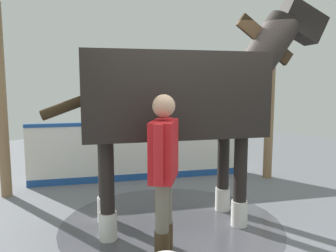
# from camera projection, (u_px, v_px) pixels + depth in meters

# --- Properties ---
(ground_plane) EXTENTS (16.00, 16.00, 0.02)m
(ground_plane) POSITION_uv_depth(u_px,v_px,m) (186.00, 232.00, 4.00)
(ground_plane) COLOR slate
(wet_patch) EXTENTS (2.74, 2.74, 0.00)m
(wet_patch) POSITION_uv_depth(u_px,v_px,m) (171.00, 223.00, 4.23)
(wet_patch) COLOR #4C4C54
(wet_patch) RESTS_ON ground
(barrier_wall) EXTENTS (3.64, 1.86, 1.07)m
(barrier_wall) POSITION_uv_depth(u_px,v_px,m) (145.00, 153.00, 6.07)
(barrier_wall) COLOR white
(barrier_wall) RESTS_ON ground
(roof_post_near) EXTENTS (0.16, 0.16, 2.91)m
(roof_post_near) POSITION_uv_depth(u_px,v_px,m) (270.00, 99.00, 6.09)
(roof_post_near) COLOR olive
(roof_post_near) RESTS_ON ground
(roof_post_far) EXTENTS (0.16, 0.16, 2.91)m
(roof_post_far) POSITION_uv_depth(u_px,v_px,m) (1.00, 102.00, 5.06)
(roof_post_far) COLOR olive
(roof_post_far) RESTS_ON ground
(horse) EXTENTS (3.24, 1.91, 2.79)m
(horse) POSITION_uv_depth(u_px,v_px,m) (182.00, 96.00, 4.05)
(horse) COLOR black
(horse) RESTS_ON ground
(handler) EXTENTS (0.52, 0.48, 1.64)m
(handler) POSITION_uv_depth(u_px,v_px,m) (164.00, 167.00, 3.27)
(handler) COLOR #47331E
(handler) RESTS_ON ground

